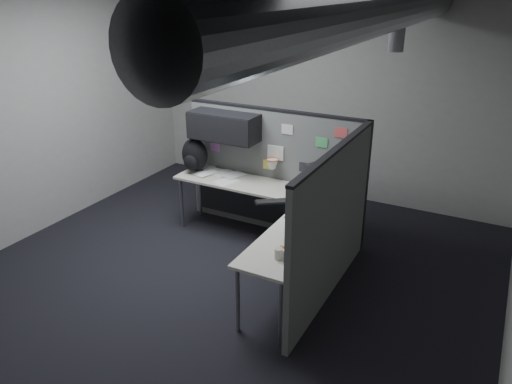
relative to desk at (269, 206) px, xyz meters
The scene contains 12 objects.
room 1.69m from the desk, 59.55° to the right, with size 5.62×5.62×3.22m.
partition_back 0.77m from the desk, 126.93° to the left, with size 2.44×0.42×1.63m.
partition_right 1.09m from the desk, 26.97° to the right, with size 0.07×2.23×1.63m.
desk is the anchor object (origin of this frame).
monitor 0.74m from the desk, 16.22° to the left, with size 0.51×0.51×0.44m.
keyboard 0.23m from the desk, 52.82° to the right, with size 0.40×0.35×0.04m.
mouse 0.65m from the desk, 37.09° to the right, with size 0.26×0.26×0.04m.
phone 1.06m from the desk, 48.68° to the right, with size 0.21×0.23×0.10m.
bottles 1.39m from the desk, 58.78° to the right, with size 0.14×0.15×0.08m.
cup 1.42m from the desk, 60.22° to the right, with size 0.08×0.08×0.11m, color #BCB5A6.
papers 1.03m from the desk, 158.47° to the left, with size 0.81×0.72×0.02m.
backpack 1.34m from the desk, 166.04° to the left, with size 0.40×0.37×0.45m.
Camera 1 is at (2.51, -4.11, 3.06)m, focal length 35.00 mm.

